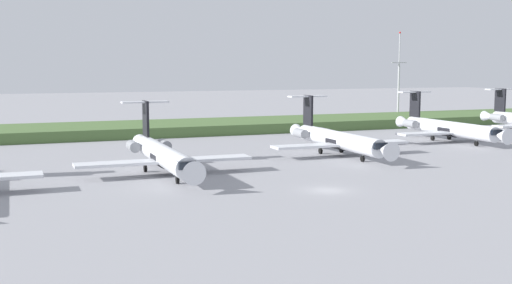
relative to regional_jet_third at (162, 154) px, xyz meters
name	(u,v)px	position (x,y,z in m)	size (l,w,h in m)	color
ground_plane	(239,156)	(14.89, 11.80, -2.54)	(500.00, 500.00, 0.00)	#939399
grass_berm	(180,128)	(14.89, 49.17, -1.49)	(320.00, 20.00, 2.10)	#4C6B38
regional_jet_third	(162,154)	(0.00, 0.00, 0.00)	(22.81, 31.00, 9.00)	silver
regional_jet_fourth	(337,139)	(29.72, 7.19, 0.00)	(22.81, 31.00, 9.00)	silver
regional_jet_fifth	(447,128)	(57.82, 15.81, 0.00)	(22.81, 31.00, 9.00)	silver
antenna_mast	(399,84)	(75.52, 58.60, 6.92)	(4.40, 0.50, 22.76)	#B2B2B7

